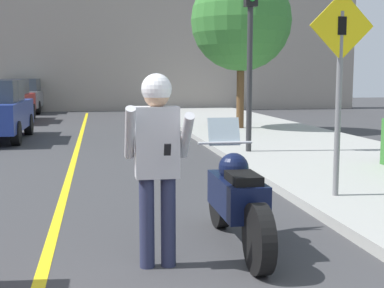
# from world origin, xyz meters

# --- Properties ---
(road_center_line) EXTENTS (0.12, 36.00, 0.01)m
(road_center_line) POSITION_xyz_m (-0.60, 6.00, 0.00)
(road_center_line) COLOR yellow
(road_center_line) RESTS_ON ground
(building_backdrop) EXTENTS (28.00, 1.20, 6.95)m
(building_backdrop) POSITION_xyz_m (0.00, 26.00, 3.48)
(building_backdrop) COLOR gray
(building_backdrop) RESTS_ON ground
(motorcycle) EXTENTS (0.62, 2.20, 1.31)m
(motorcycle) POSITION_xyz_m (1.33, 2.67, 0.51)
(motorcycle) COLOR black
(motorcycle) RESTS_ON ground
(person_biker) EXTENTS (0.59, 0.49, 1.80)m
(person_biker) POSITION_xyz_m (0.45, 2.22, 1.11)
(person_biker) COLOR #282D4C
(person_biker) RESTS_ON ground
(crossing_sign) EXTENTS (0.91, 0.08, 2.76)m
(crossing_sign) POSITION_xyz_m (3.15, 4.22, 1.80)
(crossing_sign) COLOR slate
(crossing_sign) RESTS_ON sidewalk_curb
(traffic_light) EXTENTS (0.26, 0.30, 3.88)m
(traffic_light) POSITION_xyz_m (3.19, 8.69, 2.83)
(traffic_light) COLOR #2D2D30
(traffic_light) RESTS_ON sidewalk_curb
(street_tree) EXTENTS (3.17, 3.17, 4.98)m
(street_tree) POSITION_xyz_m (4.42, 13.99, 3.52)
(street_tree) COLOR brown
(street_tree) RESTS_ON sidewalk_curb
(parked_car_red) EXTENTS (1.88, 4.20, 1.68)m
(parked_car_red) POSITION_xyz_m (-3.63, 19.33, 0.86)
(parked_car_red) COLOR black
(parked_car_red) RESTS_ON ground
(parked_car_grey) EXTENTS (1.88, 4.20, 1.68)m
(parked_car_grey) POSITION_xyz_m (-3.69, 24.77, 0.86)
(parked_car_grey) COLOR black
(parked_car_grey) RESTS_ON ground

